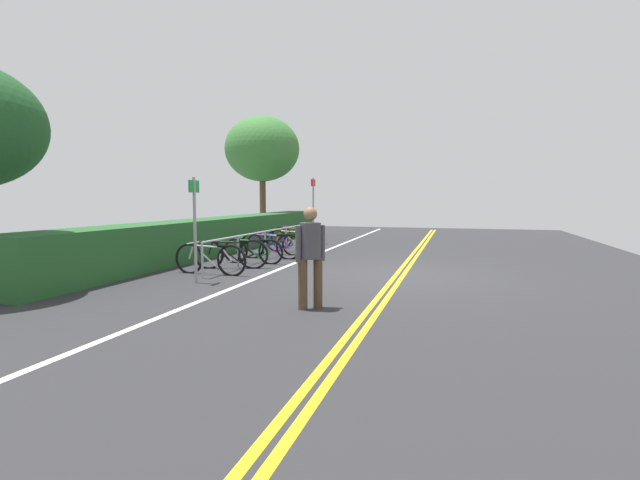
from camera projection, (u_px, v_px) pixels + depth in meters
name	position (u px, v px, depth m)	size (l,w,h in m)	color
ground_plane	(400.00, 276.00, 10.29)	(33.13, 12.76, 0.05)	#2B2B2D
centre_line_yellow_inner	(404.00, 275.00, 10.27)	(29.82, 0.10, 0.00)	gold
centre_line_yellow_outer	(397.00, 274.00, 10.31)	(29.82, 0.10, 0.00)	gold
bike_lane_stripe_white	(280.00, 269.00, 11.09)	(29.82, 0.12, 0.00)	white
bike_rack	(265.00, 237.00, 12.88)	(6.70, 0.05, 0.78)	#9EA0A5
bicycle_0	(210.00, 259.00, 10.25)	(0.46, 1.78, 0.73)	black
bicycle_1	(231.00, 254.00, 11.14)	(0.63, 1.74, 0.75)	black
bicycle_2	(253.00, 251.00, 11.98)	(0.46, 1.64, 0.69)	black
bicycle_3	(270.00, 246.00, 12.92)	(0.46, 1.82, 0.76)	black
bicycle_4	(275.00, 244.00, 13.78)	(0.46, 1.76, 0.70)	black
bicycle_5	(294.00, 240.00, 14.71)	(0.46, 1.80, 0.74)	black
bicycle_6	(297.00, 238.00, 15.57)	(0.46, 1.85, 0.77)	black
pedestrian	(310.00, 251.00, 7.05)	(0.37, 0.38, 1.55)	#4C3826
sign_post_near	(195.00, 219.00, 9.15)	(0.36, 0.06, 2.09)	gray
sign_post_far	(313.00, 204.00, 17.06)	(0.36, 0.06, 2.42)	gray
hedge_backdrop	(224.00, 234.00, 14.90)	(15.65, 1.18, 1.06)	#235626
tree_mid	(262.00, 149.00, 20.71)	(3.31, 3.31, 5.30)	brown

